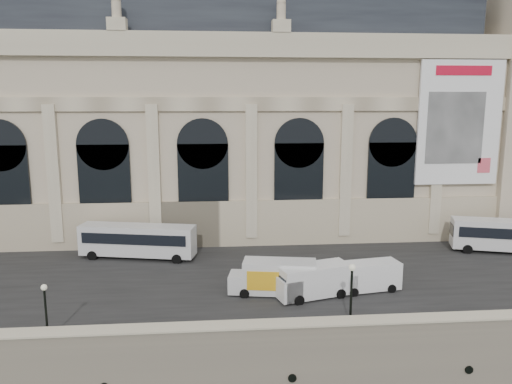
% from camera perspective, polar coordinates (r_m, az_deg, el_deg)
% --- Properties ---
extents(quay, '(160.00, 70.00, 6.00)m').
position_cam_1_polar(quay, '(67.09, -2.23, -5.43)').
color(quay, gray).
rests_on(quay, ground).
extents(street, '(160.00, 24.00, 0.06)m').
position_cam_1_polar(street, '(46.19, -1.03, -8.99)').
color(street, '#2D2D2D').
rests_on(street, quay).
extents(parapet, '(160.00, 1.40, 1.21)m').
position_cam_1_polar(parapet, '(33.64, 0.56, -15.68)').
color(parapet, gray).
rests_on(parapet, quay).
extents(museum, '(69.00, 18.70, 29.10)m').
position_cam_1_polar(museum, '(60.39, -7.90, 8.79)').
color(museum, '#C6B598').
rests_on(museum, quay).
extents(bus_left, '(11.60, 4.68, 3.35)m').
position_cam_1_polar(bus_left, '(50.53, -13.39, -5.36)').
color(bus_left, silver).
rests_on(bus_left, quay).
extents(bus_right, '(11.71, 5.58, 3.40)m').
position_cam_1_polar(bus_right, '(57.04, 27.14, -4.40)').
color(bus_right, silver).
rests_on(bus_right, quay).
extents(van_b, '(6.28, 3.74, 2.63)m').
position_cam_1_polar(van_b, '(40.18, 6.17, -10.12)').
color(van_b, silver).
rests_on(van_b, quay).
extents(van_c, '(5.63, 2.88, 2.39)m').
position_cam_1_polar(van_c, '(42.25, 12.24, -9.43)').
color(van_c, white).
rests_on(van_c, quay).
extents(box_truck, '(7.22, 3.43, 2.80)m').
position_cam_1_polar(box_truck, '(40.60, 2.12, -9.74)').
color(box_truck, silver).
rests_on(box_truck, quay).
extents(lamp_left, '(0.39, 0.39, 3.86)m').
position_cam_1_polar(lamp_left, '(35.74, -22.87, -12.62)').
color(lamp_left, black).
rests_on(lamp_left, quay).
extents(lamp_right, '(0.46, 0.46, 4.54)m').
position_cam_1_polar(lamp_right, '(35.35, 10.82, -11.62)').
color(lamp_right, black).
rests_on(lamp_right, quay).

